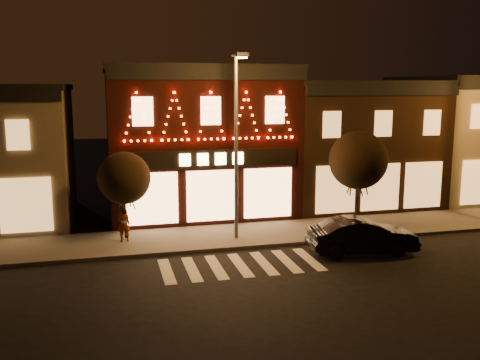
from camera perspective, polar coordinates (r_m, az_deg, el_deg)
name	(u,v)px	position (r m, az deg, el deg)	size (l,w,h in m)	color
ground	(270,303)	(18.40, 3.19, -13.05)	(120.00, 120.00, 0.00)	black
sidewalk_far	(260,234)	(26.16, 2.13, -5.79)	(44.00, 4.00, 0.15)	#47423D
building_pulp	(197,140)	(30.69, -4.58, 4.32)	(10.20, 8.34, 8.30)	black
building_right_a	(349,142)	(33.66, 11.62, 3.97)	(9.20, 8.28, 7.50)	#321E11
building_right_b	(475,137)	(38.42, 23.84, 4.27)	(9.20, 8.28, 7.80)	#716650
streetlamp_mid	(237,133)	(24.07, -0.33, 5.09)	(0.56, 1.95, 8.49)	#59595E
tree_left	(124,178)	(25.21, -12.30, 0.21)	(2.44, 2.44, 4.08)	black
tree_right	(358,160)	(27.15, 12.55, 2.08)	(2.92, 2.92, 4.88)	black
dark_sedan	(362,236)	(23.86, 12.95, -5.87)	(1.64, 4.71, 1.55)	black
pedestrian	(124,225)	(25.03, -12.33, -4.70)	(0.58, 0.38, 1.58)	gray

